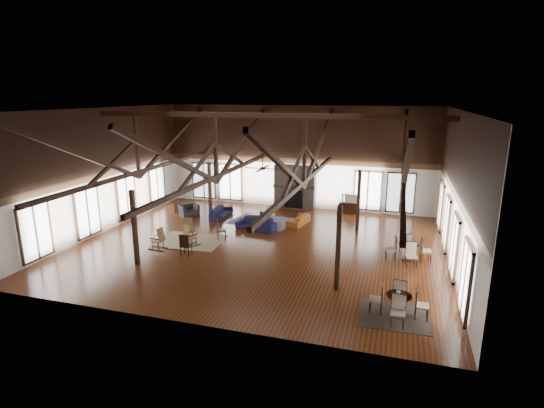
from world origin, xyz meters
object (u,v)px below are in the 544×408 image
(sofa_orange, at_px, (298,220))
(cafe_table_far, at_px, (408,249))
(armchair, at_px, (189,211))
(cafe_table_near, at_px, (399,301))
(sofa_navy_front, at_px, (256,224))
(sofa_navy_left, at_px, (221,212))
(coffee_table, at_px, (260,215))
(tv_console, at_px, (349,207))

(sofa_orange, xyz_separation_m, cafe_table_far, (5.44, -3.50, 0.22))
(armchair, relative_size, cafe_table_near, 0.56)
(sofa_navy_front, xyz_separation_m, cafe_table_near, (6.95, -6.80, 0.17))
(cafe_table_near, distance_m, cafe_table_far, 4.80)
(cafe_table_far, bearing_deg, sofa_navy_front, 164.57)
(sofa_orange, height_order, armchair, armchair)
(sofa_navy_left, distance_m, cafe_table_near, 12.71)
(sofa_navy_front, bearing_deg, coffee_table, 107.85)
(tv_console, bearing_deg, cafe_table_far, -64.53)
(sofa_navy_left, height_order, cafe_table_near, cafe_table_near)
(armchair, bearing_deg, tv_console, -27.27)
(sofa_navy_left, distance_m, coffee_table, 2.37)
(sofa_navy_front, height_order, tv_console, sofa_navy_front)
(coffee_table, distance_m, tv_console, 5.46)
(coffee_table, height_order, armchair, armchair)
(sofa_orange, distance_m, tv_console, 3.89)
(sofa_navy_front, bearing_deg, cafe_table_near, -36.65)
(cafe_table_far, relative_size, tv_console, 1.64)
(cafe_table_far, xyz_separation_m, tv_console, (-3.17, 6.66, -0.19))
(coffee_table, bearing_deg, sofa_navy_left, 169.88)
(sofa_navy_left, bearing_deg, armchair, 100.12)
(sofa_orange, relative_size, cafe_table_near, 0.98)
(coffee_table, xyz_separation_m, armchair, (-4.14, -0.11, -0.06))
(sofa_navy_front, height_order, armchair, armchair)
(sofa_navy_left, distance_m, sofa_orange, 4.43)
(sofa_orange, xyz_separation_m, cafe_table_near, (5.11, -8.29, 0.21))
(armchair, bearing_deg, sofa_orange, -46.78)
(sofa_navy_front, xyz_separation_m, armchair, (-4.37, 1.22, 0.03))
(sofa_navy_left, relative_size, cafe_table_near, 1.05)
(sofa_navy_front, height_order, sofa_orange, sofa_navy_front)
(sofa_navy_left, distance_m, cafe_table_far, 10.51)
(sofa_navy_front, distance_m, tv_console, 6.20)
(armchair, bearing_deg, coffee_table, -47.77)
(sofa_navy_front, distance_m, cafe_table_near, 9.72)
(tv_console, bearing_deg, armchair, -157.98)
(sofa_navy_front, relative_size, armchair, 2.01)
(sofa_navy_front, bearing_deg, tv_console, 56.30)
(cafe_table_near, bearing_deg, sofa_orange, 121.66)
(armchair, xyz_separation_m, cafe_table_far, (11.65, -3.23, 0.16))
(sofa_navy_left, bearing_deg, tv_console, -67.48)
(cafe_table_far, bearing_deg, coffee_table, 156.04)
(coffee_table, height_order, tv_console, tv_console)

